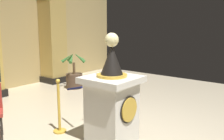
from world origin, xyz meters
TOP-DOWN VIEW (x-y plane):
  - pedestal_clock at (0.07, -0.01)m, footprint 0.84×0.84m
  - stanchion_near at (0.97, 0.59)m, footprint 0.24×0.24m
  - stanchion_far at (-0.24, 1.00)m, footprint 0.24×0.24m
  - velvet_rope at (0.37, 0.79)m, footprint 0.84×0.83m
  - column_right at (2.39, 4.38)m, footprint 0.79×0.79m
  - potted_palm_right at (2.20, 3.19)m, footprint 0.75×0.72m

SIDE VIEW (x-z plane):
  - potted_palm_right at x=2.20m, z-range -0.23..0.90m
  - stanchion_far at x=-0.24m, z-range -0.15..0.86m
  - stanchion_near at x=0.97m, z-range -0.16..0.91m
  - pedestal_clock at x=0.07m, z-range -0.21..1.63m
  - velvet_rope at x=0.37m, z-range 0.68..0.90m
  - column_right at x=2.39m, z-range -0.01..3.30m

